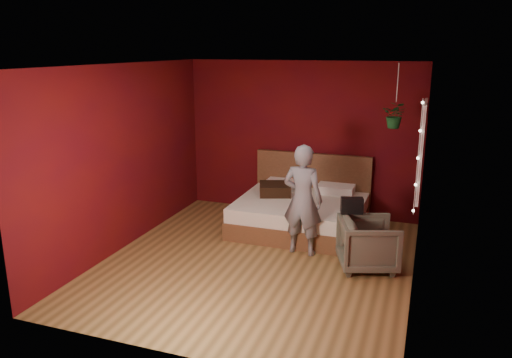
{
  "coord_description": "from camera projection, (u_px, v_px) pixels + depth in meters",
  "views": [
    {
      "loc": [
        2.05,
        -5.89,
        2.82
      ],
      "look_at": [
        -0.17,
        0.4,
        1.04
      ],
      "focal_mm": 35.0,
      "sensor_mm": 36.0,
      "label": 1
    }
  ],
  "objects": [
    {
      "name": "floor",
      "position": [
        258.0,
        262.0,
        6.75
      ],
      "size": [
        4.5,
        4.5,
        0.0
      ],
      "primitive_type": "plane",
      "color": "olive",
      "rests_on": "ground"
    },
    {
      "name": "room_walls",
      "position": [
        258.0,
        139.0,
        6.32
      ],
      "size": [
        4.04,
        4.54,
        2.62
      ],
      "color": "#580D09",
      "rests_on": "ground"
    },
    {
      "name": "window",
      "position": [
        421.0,
        150.0,
        6.55
      ],
      "size": [
        0.05,
        0.97,
        1.27
      ],
      "color": "white",
      "rests_on": "room_walls"
    },
    {
      "name": "fairy_lights",
      "position": [
        418.0,
        158.0,
        6.08
      ],
      "size": [
        0.04,
        0.04,
        1.45
      ],
      "color": "silver",
      "rests_on": "room_walls"
    },
    {
      "name": "bed",
      "position": [
        302.0,
        211.0,
        7.93
      ],
      "size": [
        1.97,
        1.67,
        1.08
      ],
      "color": "brown",
      "rests_on": "ground"
    },
    {
      "name": "person",
      "position": [
        303.0,
        200.0,
        6.85
      ],
      "size": [
        0.6,
        0.43,
        1.55
      ],
      "primitive_type": "imported",
      "rotation": [
        0.0,
        0.0,
        3.03
      ],
      "color": "slate",
      "rests_on": "ground"
    },
    {
      "name": "armchair",
      "position": [
        368.0,
        244.0,
        6.48
      ],
      "size": [
        0.92,
        0.91,
        0.67
      ],
      "primitive_type": "imported",
      "rotation": [
        0.0,
        0.0,
        1.9
      ],
      "color": "#5D5B4A",
      "rests_on": "ground"
    },
    {
      "name": "handbag",
      "position": [
        352.0,
        205.0,
        6.64
      ],
      "size": [
        0.32,
        0.22,
        0.21
      ],
      "primitive_type": "cube",
      "rotation": [
        0.0,
        0.0,
        0.28
      ],
      "color": "black",
      "rests_on": "armchair"
    },
    {
      "name": "throw_pillow",
      "position": [
        275.0,
        189.0,
        8.09
      ],
      "size": [
        0.63,
        0.63,
        0.17
      ],
      "primitive_type": "cube",
      "rotation": [
        0.0,
        0.0,
        0.34
      ],
      "color": "black",
      "rests_on": "bed"
    },
    {
      "name": "hanging_plant",
      "position": [
        395.0,
        115.0,
        7.0
      ],
      "size": [
        0.39,
        0.36,
        0.9
      ],
      "color": "silver",
      "rests_on": "room_walls"
    }
  ]
}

